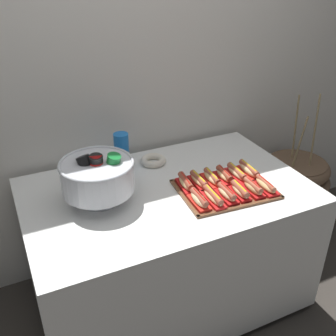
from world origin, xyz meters
TOP-DOWN VIEW (x-y plane):
  - ground_plane at (0.00, 0.00)m, footprint 10.00×10.00m
  - back_wall at (0.00, 0.55)m, footprint 6.00×0.10m
  - buffet_table at (0.00, 0.00)m, footprint 1.48×0.92m
  - floor_vase at (1.11, 0.23)m, footprint 0.55×0.55m
  - serving_tray at (0.27, -0.14)m, footprint 0.51×0.39m
  - hot_dog_0 at (0.07, -0.21)m, footprint 0.07×0.16m
  - hot_dog_1 at (0.15, -0.21)m, footprint 0.07×0.19m
  - hot_dog_2 at (0.22, -0.22)m, footprint 0.07×0.16m
  - hot_dog_3 at (0.30, -0.22)m, footprint 0.07×0.16m
  - hot_dog_4 at (0.37, -0.23)m, footprint 0.06×0.15m
  - hot_dog_5 at (0.45, -0.24)m, footprint 0.08×0.18m
  - hot_dog_6 at (0.08, -0.04)m, footprint 0.08×0.17m
  - hot_dog_7 at (0.16, -0.05)m, footprint 0.06×0.17m
  - hot_dog_8 at (0.23, -0.05)m, footprint 0.08×0.17m
  - hot_dog_9 at (0.31, -0.06)m, footprint 0.08×0.16m
  - hot_dog_10 at (0.38, -0.06)m, footprint 0.07×0.18m
  - hot_dog_11 at (0.46, -0.07)m, footprint 0.07×0.18m
  - punch_bowl at (-0.35, 0.03)m, footprint 0.36×0.36m
  - cup_stack at (-0.14, 0.31)m, footprint 0.08×0.08m
  - donut at (0.04, 0.29)m, footprint 0.15×0.15m

SIDE VIEW (x-z plane):
  - ground_plane at x=0.00m, z-range 0.00..0.00m
  - floor_vase at x=1.11m, z-range -0.26..0.81m
  - buffet_table at x=0.00m, z-range 0.02..0.79m
  - serving_tray at x=0.27m, z-range 0.77..0.79m
  - donut at x=0.04m, z-range 0.77..0.81m
  - hot_dog_7 at x=0.16m, z-range 0.78..0.84m
  - hot_dog_1 at x=0.15m, z-range 0.78..0.84m
  - hot_dog_8 at x=0.23m, z-range 0.78..0.84m
  - hot_dog_5 at x=0.45m, z-range 0.78..0.84m
  - hot_dog_10 at x=0.38m, z-range 0.78..0.84m
  - hot_dog_9 at x=0.31m, z-range 0.78..0.84m
  - hot_dog_3 at x=0.30m, z-range 0.78..0.84m
  - hot_dog_0 at x=0.07m, z-range 0.78..0.84m
  - hot_dog_2 at x=0.22m, z-range 0.78..0.84m
  - hot_dog_6 at x=0.08m, z-range 0.78..0.84m
  - hot_dog_11 at x=0.46m, z-range 0.78..0.84m
  - hot_dog_4 at x=0.37m, z-range 0.78..0.84m
  - cup_stack at x=-0.14m, z-range 0.77..0.99m
  - punch_bowl at x=-0.35m, z-range 0.79..1.06m
  - back_wall at x=0.00m, z-range 0.00..2.60m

